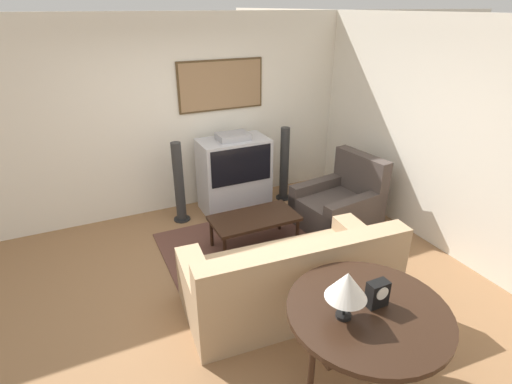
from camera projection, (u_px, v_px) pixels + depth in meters
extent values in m
plane|color=#8E6642|center=(233.00, 285.00, 4.35)|extent=(12.00, 12.00, 0.00)
cube|color=silver|center=(173.00, 118.00, 5.52)|extent=(12.00, 0.06, 2.70)
cube|color=#4C381E|center=(221.00, 85.00, 5.59)|extent=(1.25, 0.03, 0.70)
cube|color=#93704C|center=(222.00, 85.00, 5.57)|extent=(1.20, 0.01, 0.65)
cube|color=silver|center=(433.00, 135.00, 4.79)|extent=(0.06, 12.00, 2.70)
cube|color=brown|center=(261.00, 245.00, 5.06)|extent=(2.38, 1.68, 0.01)
cube|color=#B7B7BC|center=(235.00, 193.00, 5.90)|extent=(0.98, 0.56, 0.48)
cube|color=#B7B7BC|center=(234.00, 159.00, 5.67)|extent=(0.98, 0.56, 0.59)
cube|color=black|center=(242.00, 166.00, 5.44)|extent=(0.88, 0.01, 0.52)
cube|color=#9E9EA3|center=(233.00, 136.00, 5.53)|extent=(0.44, 0.31, 0.09)
cube|color=tan|center=(287.00, 284.00, 4.03)|extent=(2.11, 1.13, 0.43)
cube|color=tan|center=(308.00, 268.00, 3.52)|extent=(2.05, 0.37, 0.47)
cube|color=tan|center=(364.00, 259.00, 4.29)|extent=(0.31, 1.00, 0.59)
cube|color=tan|center=(200.00, 299.00, 3.71)|extent=(0.31, 1.00, 0.59)
cube|color=#7C664D|center=(344.00, 256.00, 3.81)|extent=(0.37, 0.15, 0.34)
cube|color=#7C664D|center=(254.00, 277.00, 3.51)|extent=(0.37, 0.15, 0.34)
cube|color=#473D38|center=(336.00, 211.00, 5.46)|extent=(1.11, 0.99, 0.41)
cube|color=#473D38|center=(361.00, 173.00, 5.46)|extent=(0.29, 0.88, 0.54)
cube|color=#473D38|center=(319.00, 197.00, 5.70)|extent=(1.01, 0.29, 0.55)
cube|color=#473D38|center=(355.00, 217.00, 5.17)|extent=(1.01, 0.29, 0.55)
cube|color=black|center=(254.00, 218.00, 4.87)|extent=(1.06, 0.56, 0.04)
cylinder|color=black|center=(225.00, 252.00, 4.59)|extent=(0.04, 0.04, 0.38)
cylinder|color=black|center=(297.00, 233.00, 4.96)|extent=(0.04, 0.04, 0.38)
cylinder|color=black|center=(212.00, 233.00, 4.96)|extent=(0.04, 0.04, 0.38)
cylinder|color=black|center=(280.00, 217.00, 5.34)|extent=(0.04, 0.04, 0.38)
cylinder|color=black|center=(368.00, 312.00, 2.86)|extent=(1.18, 1.18, 0.04)
cube|color=black|center=(367.00, 318.00, 2.89)|extent=(1.00, 0.47, 0.08)
cylinder|color=black|center=(312.00, 366.00, 2.92)|extent=(0.05, 0.05, 0.76)
cylinder|color=black|center=(398.00, 330.00, 3.24)|extent=(0.05, 0.05, 0.76)
cylinder|color=black|center=(343.00, 315.00, 2.78)|extent=(0.11, 0.11, 0.02)
cylinder|color=black|center=(346.00, 296.00, 2.71)|extent=(0.02, 0.02, 0.31)
cone|color=silver|center=(347.00, 285.00, 2.67)|extent=(0.29, 0.29, 0.20)
cube|color=black|center=(377.00, 294.00, 2.85)|extent=(0.16, 0.09, 0.20)
cylinder|color=white|center=(383.00, 294.00, 2.80)|extent=(0.10, 0.01, 0.10)
cylinder|color=black|center=(182.00, 219.00, 5.67)|extent=(0.23, 0.23, 0.02)
cylinder|color=#2D2D2D|center=(179.00, 183.00, 5.43)|extent=(0.14, 0.14, 1.14)
cylinder|color=black|center=(283.00, 197.00, 6.30)|extent=(0.23, 0.23, 0.02)
cylinder|color=#2D2D2D|center=(284.00, 164.00, 6.06)|extent=(0.14, 0.14, 1.14)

